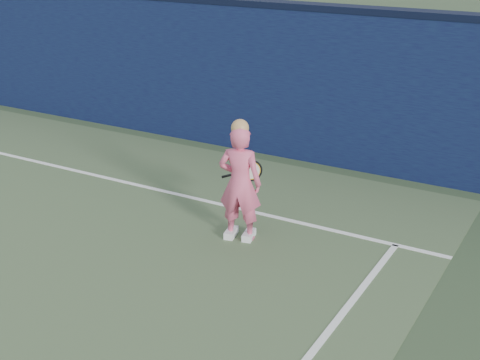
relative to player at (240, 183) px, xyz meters
The scene contains 3 objects.
backstop_wall 4.45m from the player, 132.23° to the left, with size 24.00×0.40×2.50m, color #0B0D33.
player is the anchor object (origin of this frame).
racket 0.47m from the player, 104.28° to the left, with size 0.51×0.28×0.29m.
Camera 1 is at (6.84, -3.53, 3.86)m, focal length 50.00 mm.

